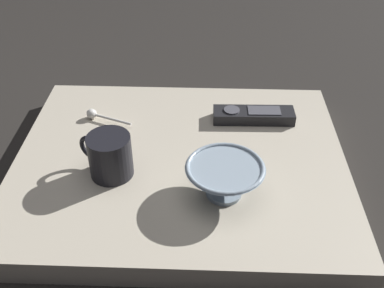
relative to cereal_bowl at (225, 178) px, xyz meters
name	(u,v)px	position (x,y,z in m)	size (l,w,h in m)	color
ground_plane	(181,175)	(0.10, 0.09, -0.09)	(6.00, 6.00, 0.00)	black
table	(180,166)	(0.10, 0.09, -0.06)	(0.55, 0.67, 0.05)	#B7AD99
cereal_bowl	(225,178)	(0.00, 0.00, 0.00)	(0.14, 0.14, 0.07)	#8C9EAD
coffee_mug	(109,156)	(0.05, 0.22, 0.00)	(0.08, 0.11, 0.09)	black
teaspoon	(96,115)	(0.23, 0.28, -0.03)	(0.05, 0.11, 0.02)	silver
tv_remote_near	(253,115)	(0.24, -0.07, -0.03)	(0.05, 0.18, 0.03)	black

